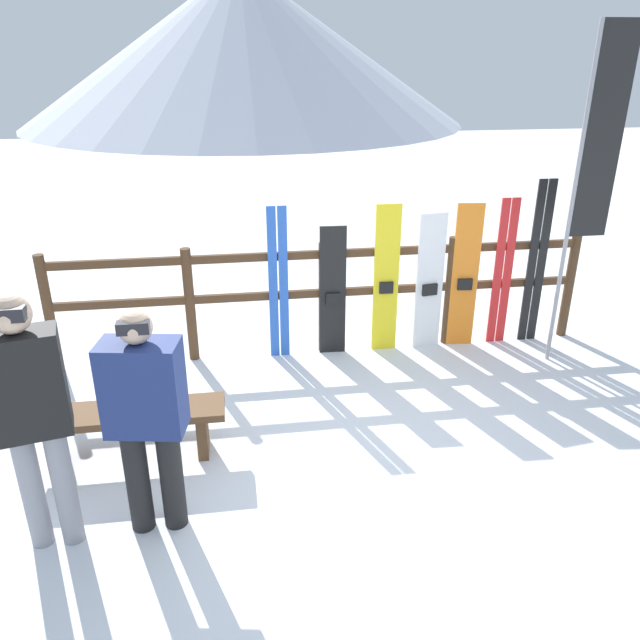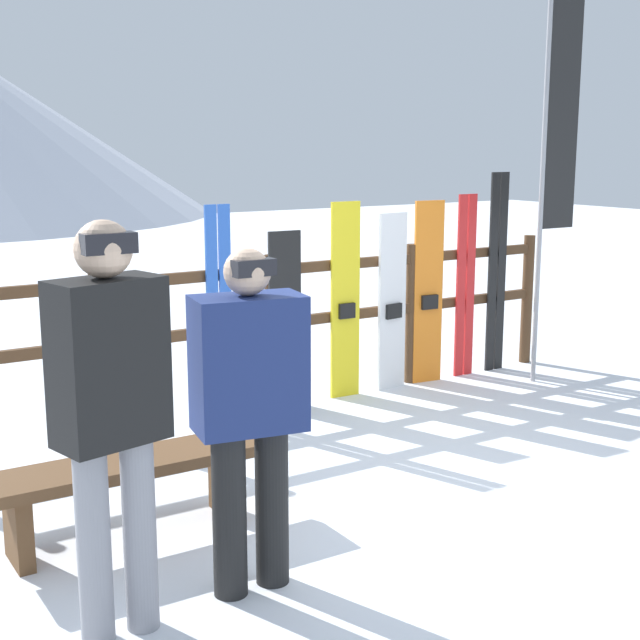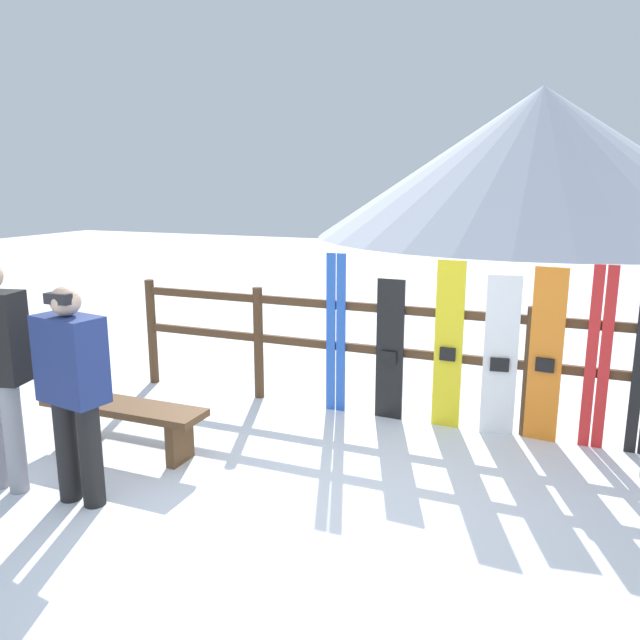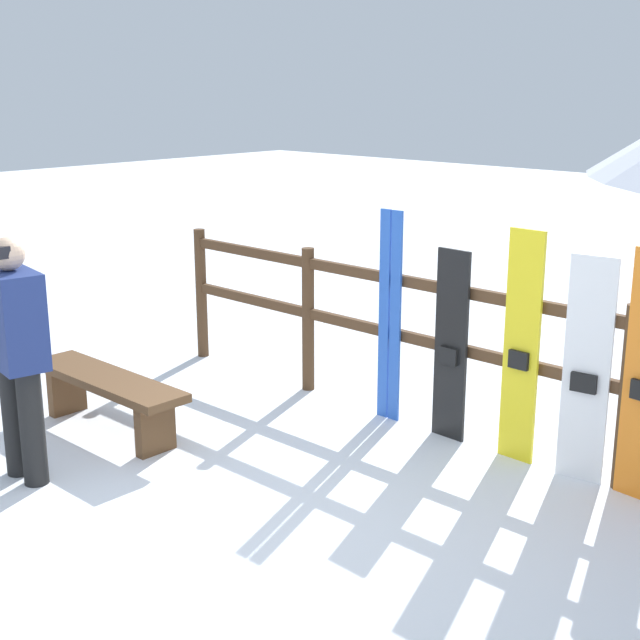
{
  "view_description": "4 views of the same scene",
  "coord_description": "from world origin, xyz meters",
  "px_view_note": "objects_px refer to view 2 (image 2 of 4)",
  "views": [
    {
      "loc": [
        -0.89,
        -3.81,
        2.95
      ],
      "look_at": [
        -0.17,
        1.13,
        0.76
      ],
      "focal_mm": 35.0,
      "sensor_mm": 36.0,
      "label": 1
    },
    {
      "loc": [
        -3.23,
        -3.74,
        2.0
      ],
      "look_at": [
        -0.18,
        1.1,
        0.86
      ],
      "focal_mm": 50.0,
      "sensor_mm": 36.0,
      "label": 2
    },
    {
      "loc": [
        1.63,
        -3.52,
        2.23
      ],
      "look_at": [
        -0.29,
        1.18,
        1.11
      ],
      "focal_mm": 35.0,
      "sensor_mm": 36.0,
      "label": 3
    },
    {
      "loc": [
        3.47,
        -2.94,
        2.47
      ],
      "look_at": [
        -0.27,
        1.06,
        0.99
      ],
      "focal_mm": 50.0,
      "sensor_mm": 36.0,
      "label": 4
    }
  ],
  "objects_px": {
    "person_navy": "(249,401)",
    "ski_pair_black": "(497,273)",
    "person_black": "(111,401)",
    "ski_pair_blue": "(219,314)",
    "snowboard_white": "(392,302)",
    "ski_pair_red": "(465,286)",
    "rental_flag": "(555,145)",
    "bench": "(128,478)",
    "snowboard_black_stripe": "(285,321)",
    "snowboard_yellow": "(345,301)",
    "snowboard_orange": "(428,293)"
  },
  "relations": [
    {
      "from": "person_navy",
      "to": "ski_pair_black",
      "type": "height_order",
      "value": "ski_pair_black"
    },
    {
      "from": "person_black",
      "to": "ski_pair_blue",
      "type": "bearing_deg",
      "value": 55.9
    },
    {
      "from": "snowboard_white",
      "to": "ski_pair_red",
      "type": "xyz_separation_m",
      "value": [
        0.79,
        0.0,
        0.07
      ]
    },
    {
      "from": "person_navy",
      "to": "ski_pair_blue",
      "type": "height_order",
      "value": "ski_pair_blue"
    },
    {
      "from": "person_navy",
      "to": "rental_flag",
      "type": "distance_m",
      "value": 4.45
    },
    {
      "from": "person_navy",
      "to": "ski_pair_red",
      "type": "height_order",
      "value": "ski_pair_red"
    },
    {
      "from": "bench",
      "to": "ski_pair_red",
      "type": "relative_size",
      "value": 0.94
    },
    {
      "from": "snowboard_black_stripe",
      "to": "rental_flag",
      "type": "bearing_deg",
      "value": -11.78
    },
    {
      "from": "person_navy",
      "to": "ski_pair_red",
      "type": "bearing_deg",
      "value": 35.47
    },
    {
      "from": "person_navy",
      "to": "snowboard_white",
      "type": "distance_m",
      "value": 3.53
    },
    {
      "from": "rental_flag",
      "to": "snowboard_yellow",
      "type": "bearing_deg",
      "value": 164.65
    },
    {
      "from": "snowboard_black_stripe",
      "to": "ski_pair_black",
      "type": "distance_m",
      "value": 2.17
    },
    {
      "from": "ski_pair_red",
      "to": "rental_flag",
      "type": "relative_size",
      "value": 0.5
    },
    {
      "from": "snowboard_white",
      "to": "ski_pair_blue",
      "type": "bearing_deg",
      "value": 179.87
    },
    {
      "from": "person_black",
      "to": "snowboard_orange",
      "type": "bearing_deg",
      "value": 34.26
    },
    {
      "from": "ski_pair_blue",
      "to": "person_black",
      "type": "bearing_deg",
      "value": -124.1
    },
    {
      "from": "ski_pair_red",
      "to": "rental_flag",
      "type": "distance_m",
      "value": 1.38
    },
    {
      "from": "person_navy",
      "to": "snowboard_yellow",
      "type": "distance_m",
      "value": 3.2
    },
    {
      "from": "person_navy",
      "to": "ski_pair_blue",
      "type": "distance_m",
      "value": 2.61
    },
    {
      "from": "person_navy",
      "to": "rental_flag",
      "type": "height_order",
      "value": "rental_flag"
    },
    {
      "from": "ski_pair_blue",
      "to": "snowboard_orange",
      "type": "height_order",
      "value": "ski_pair_blue"
    },
    {
      "from": "snowboard_yellow",
      "to": "ski_pair_black",
      "type": "bearing_deg",
      "value": 0.12
    },
    {
      "from": "ski_pair_blue",
      "to": "snowboard_black_stripe",
      "type": "distance_m",
      "value": 0.56
    },
    {
      "from": "bench",
      "to": "snowboard_black_stripe",
      "type": "distance_m",
      "value": 2.47
    },
    {
      "from": "snowboard_yellow",
      "to": "snowboard_white",
      "type": "distance_m",
      "value": 0.47
    },
    {
      "from": "person_navy",
      "to": "snowboard_black_stripe",
      "type": "bearing_deg",
      "value": 56.81
    },
    {
      "from": "snowboard_black_stripe",
      "to": "bench",
      "type": "bearing_deg",
      "value": -139.38
    },
    {
      "from": "ski_pair_red",
      "to": "ski_pair_black",
      "type": "bearing_deg",
      "value": 0.0
    },
    {
      "from": "rental_flag",
      "to": "snowboard_white",
      "type": "bearing_deg",
      "value": 159.51
    },
    {
      "from": "snowboard_black_stripe",
      "to": "snowboard_orange",
      "type": "height_order",
      "value": "snowboard_orange"
    },
    {
      "from": "person_navy",
      "to": "ski_pair_red",
      "type": "distance_m",
      "value": 4.14
    },
    {
      "from": "person_navy",
      "to": "ski_pair_blue",
      "type": "relative_size",
      "value": 0.99
    },
    {
      "from": "snowboard_black_stripe",
      "to": "ski_pair_blue",
      "type": "bearing_deg",
      "value": 179.63
    },
    {
      "from": "rental_flag",
      "to": "person_navy",
      "type": "bearing_deg",
      "value": -153.57
    },
    {
      "from": "person_navy",
      "to": "person_black",
      "type": "bearing_deg",
      "value": -175.24
    },
    {
      "from": "snowboard_orange",
      "to": "ski_pair_red",
      "type": "xyz_separation_m",
      "value": [
        0.41,
        0.0,
        0.02
      ]
    },
    {
      "from": "ski_pair_black",
      "to": "snowboard_orange",
      "type": "bearing_deg",
      "value": -179.75
    },
    {
      "from": "person_black",
      "to": "rental_flag",
      "type": "bearing_deg",
      "value": 23.66
    },
    {
      "from": "bench",
      "to": "ski_pair_blue",
      "type": "distance_m",
      "value": 2.11
    },
    {
      "from": "person_black",
      "to": "person_navy",
      "type": "bearing_deg",
      "value": 4.76
    },
    {
      "from": "rental_flag",
      "to": "snowboard_black_stripe",
      "type": "bearing_deg",
      "value": 168.22
    },
    {
      "from": "snowboard_white",
      "to": "ski_pair_red",
      "type": "relative_size",
      "value": 0.92
    },
    {
      "from": "ski_pair_black",
      "to": "snowboard_white",
      "type": "bearing_deg",
      "value": -179.83
    },
    {
      "from": "snowboard_black_stripe",
      "to": "person_navy",
      "type": "bearing_deg",
      "value": -123.19
    },
    {
      "from": "ski_pair_blue",
      "to": "ski_pair_red",
      "type": "distance_m",
      "value": 2.35
    },
    {
      "from": "bench",
      "to": "rental_flag",
      "type": "relative_size",
      "value": 0.47
    },
    {
      "from": "snowboard_black_stripe",
      "to": "snowboard_white",
      "type": "xyz_separation_m",
      "value": [
        1.01,
        0.0,
        0.05
      ]
    },
    {
      "from": "person_navy",
      "to": "ski_pair_blue",
      "type": "bearing_deg",
      "value": 67.0
    },
    {
      "from": "person_black",
      "to": "ski_pair_red",
      "type": "height_order",
      "value": "person_black"
    },
    {
      "from": "person_black",
      "to": "snowboard_white",
      "type": "height_order",
      "value": "person_black"
    }
  ]
}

